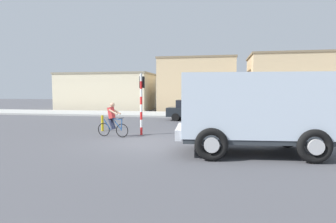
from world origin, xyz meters
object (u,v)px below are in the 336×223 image
(bollard_far, at_px, (112,121))
(truck_foreground, at_px, (254,108))
(cyclist, at_px, (112,120))
(car_red_near, at_px, (218,113))
(car_white_mid, at_px, (192,110))
(traffic_light_pole, at_px, (142,95))
(bollard_near, at_px, (102,123))

(bollard_far, bearing_deg, truck_foreground, -36.64)
(cyclist, xyz_separation_m, bollard_far, (-1.35, 3.21, -0.41))
(cyclist, distance_m, car_red_near, 7.91)
(truck_foreground, distance_m, car_white_mid, 11.81)
(traffic_light_pole, bearing_deg, bollard_far, 138.84)
(cyclist, distance_m, traffic_light_pole, 1.97)
(cyclist, xyz_separation_m, car_red_near, (5.13, 6.02, -0.05))
(car_red_near, relative_size, bollard_far, 4.48)
(truck_foreground, relative_size, bollard_near, 6.24)
(car_red_near, distance_m, bollard_far, 7.07)
(truck_foreground, distance_m, cyclist, 7.05)
(traffic_light_pole, relative_size, bollard_far, 3.56)
(truck_foreground, bearing_deg, cyclist, 158.02)
(bollard_near, relative_size, bollard_far, 1.00)
(car_white_mid, xyz_separation_m, bollard_near, (-4.48, -6.86, -0.37))
(truck_foreground, height_order, bollard_far, truck_foreground)
(car_white_mid, bearing_deg, cyclist, -109.89)
(traffic_light_pole, height_order, car_red_near, traffic_light_pole)
(car_red_near, xyz_separation_m, bollard_far, (-6.48, -2.81, -0.37))
(car_red_near, bearing_deg, bollard_far, -156.57)
(car_white_mid, distance_m, bollard_far, 7.07)
(traffic_light_pole, distance_m, bollard_far, 3.80)
(truck_foreground, xyz_separation_m, car_red_near, (-1.36, 8.64, -0.85))
(bollard_near, height_order, bollard_far, same)
(car_white_mid, relative_size, bollard_near, 4.47)
(truck_foreground, relative_size, car_white_mid, 1.40)
(traffic_light_pole, distance_m, car_white_mid, 8.05)
(traffic_light_pole, xyz_separation_m, car_white_mid, (1.89, 7.72, -1.25))
(car_white_mid, bearing_deg, bollard_near, -123.19)
(car_white_mid, bearing_deg, traffic_light_pole, -103.78)
(cyclist, bearing_deg, bollard_far, 112.77)
(bollard_far, bearing_deg, car_white_mid, 50.58)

